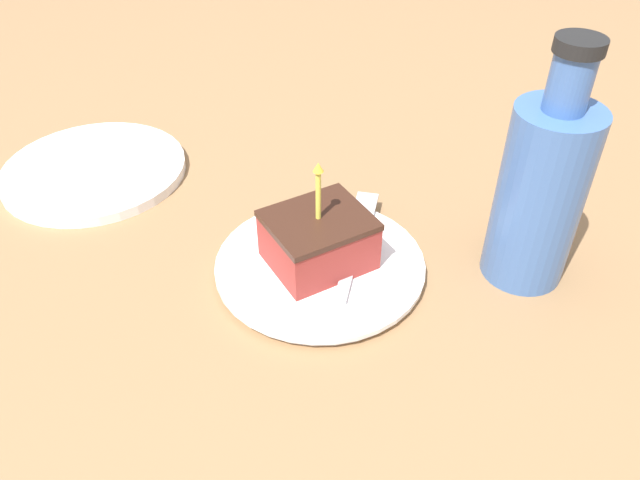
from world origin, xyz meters
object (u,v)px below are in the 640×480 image
bottle (541,190)px  side_plate (94,170)px  plate (320,265)px  cake_slice (318,239)px  fork (358,235)px

bottle → side_plate: 0.52m
plate → cake_slice: cake_slice is taller
plate → cake_slice: size_ratio=1.83×
cake_slice → fork: cake_slice is taller
bottle → side_plate: size_ratio=1.09×
side_plate → plate: bearing=-152.9°
plate → side_plate: 0.33m
cake_slice → bottle: (-0.10, -0.18, 0.06)m
fork → bottle: 0.19m
fork → side_plate: size_ratio=0.65×
fork → cake_slice: bearing=103.2°
plate → cake_slice: (0.00, 0.00, 0.03)m
fork → bottle: size_ratio=0.60×
plate → fork: bearing=-75.5°
plate → side_plate: size_ratio=0.95×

